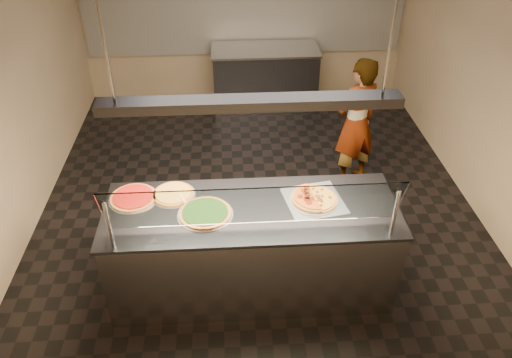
{
  "coord_description": "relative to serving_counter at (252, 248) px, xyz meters",
  "views": [
    {
      "loc": [
        -0.31,
        -4.66,
        3.64
      ],
      "look_at": [
        -0.08,
        -0.96,
        1.02
      ],
      "focal_mm": 35.0,
      "sensor_mm": 36.0,
      "label": 1
    }
  ],
  "objects": [
    {
      "name": "heat_lamp_housing",
      "position": [
        0.0,
        0.0,
        1.48
      ],
      "size": [
        2.3,
        0.18,
        0.08
      ],
      "primitive_type": "cube",
      "color": "#303035",
      "rests_on": "ceiling"
    },
    {
      "name": "ground",
      "position": [
        0.14,
        1.28,
        -0.48
      ],
      "size": [
        5.0,
        6.0,
        0.02
      ],
      "primitive_type": "cube",
      "color": "black",
      "rests_on": "ground"
    },
    {
      "name": "serving_counter",
      "position": [
        0.0,
        0.0,
        0.0
      ],
      "size": [
        2.57,
        0.94,
        0.93
      ],
      "color": "#B7B7BC",
      "rests_on": "ground"
    },
    {
      "name": "tile_band",
      "position": [
        0.14,
        4.26,
        0.83
      ],
      "size": [
        4.9,
        0.02,
        1.2
      ],
      "primitive_type": "cube",
      "color": "silver",
      "rests_on": "wall_back"
    },
    {
      "name": "lamp_rod_right",
      "position": [
        1.0,
        0.0,
        2.03
      ],
      "size": [
        0.02,
        0.02,
        1.01
      ],
      "primitive_type": "cylinder",
      "color": "#B7B7BC",
      "rests_on": "ceiling"
    },
    {
      "name": "pizza_spatula",
      "position": [
        -0.55,
        0.12,
        0.49
      ],
      "size": [
        0.25,
        0.21,
        0.02
      ],
      "color": "#B7B7BC",
      "rests_on": "pizza_spinach"
    },
    {
      "name": "prep_table",
      "position": [
        0.42,
        3.83,
        0.0
      ],
      "size": [
        1.62,
        0.74,
        0.93
      ],
      "color": "#303035",
      "rests_on": "ground"
    },
    {
      "name": "wall_back",
      "position": [
        0.14,
        4.29,
        1.03
      ],
      "size": [
        5.0,
        0.02,
        3.0
      ],
      "primitive_type": "cube",
      "color": "tan",
      "rests_on": "ground"
    },
    {
      "name": "half_pizza_pepperoni",
      "position": [
        0.47,
        0.09,
        0.5
      ],
      "size": [
        0.27,
        0.44,
        0.05
      ],
      "color": "brown",
      "rests_on": "perforated_tray"
    },
    {
      "name": "wall_right",
      "position": [
        2.65,
        1.28,
        1.03
      ],
      "size": [
        0.02,
        6.0,
        3.0
      ],
      "primitive_type": "cube",
      "color": "tan",
      "rests_on": "ground"
    },
    {
      "name": "pizza_tomato",
      "position": [
        -1.04,
        0.22,
        0.48
      ],
      "size": [
        0.44,
        0.44,
        0.03
      ],
      "color": "silver",
      "rests_on": "serving_counter"
    },
    {
      "name": "lamp_rod_left",
      "position": [
        -1.0,
        0.0,
        2.03
      ],
      "size": [
        0.02,
        0.02,
        1.01
      ],
      "primitive_type": "cylinder",
      "color": "#B7B7BC",
      "rests_on": "ceiling"
    },
    {
      "name": "pizza_cheese",
      "position": [
        -0.69,
        0.25,
        0.48
      ],
      "size": [
        0.4,
        0.4,
        0.03
      ],
      "color": "silver",
      "rests_on": "serving_counter"
    },
    {
      "name": "wall_front",
      "position": [
        0.14,
        -1.73,
        1.03
      ],
      "size": [
        5.0,
        0.02,
        3.0
      ],
      "primitive_type": "cube",
      "color": "tan",
      "rests_on": "ground"
    },
    {
      "name": "pizza_spinach",
      "position": [
        -0.4,
        -0.04,
        0.48
      ],
      "size": [
        0.48,
        0.48,
        0.03
      ],
      "color": "silver",
      "rests_on": "serving_counter"
    },
    {
      "name": "perforated_tray",
      "position": [
        0.56,
        0.09,
        0.47
      ],
      "size": [
        0.57,
        0.57,
        0.01
      ],
      "color": "silver",
      "rests_on": "serving_counter"
    },
    {
      "name": "wall_left",
      "position": [
        -2.37,
        1.28,
        1.03
      ],
      "size": [
        0.02,
        6.0,
        3.0
      ],
      "primitive_type": "cube",
      "color": "tan",
      "rests_on": "ground"
    },
    {
      "name": "worker",
      "position": [
        1.32,
        1.69,
        0.34
      ],
      "size": [
        0.7,
        0.61,
        1.61
      ],
      "primitive_type": "imported",
      "rotation": [
        0.0,
        0.0,
        3.62
      ],
      "color": "#3D3844",
      "rests_on": "ground"
    },
    {
      "name": "half_pizza_sausage",
      "position": [
        0.66,
        0.09,
        0.49
      ],
      "size": [
        0.27,
        0.44,
        0.04
      ],
      "color": "brown",
      "rests_on": "perforated_tray"
    },
    {
      "name": "sneeze_guard",
      "position": [
        0.0,
        -0.34,
        0.76
      ],
      "size": [
        2.33,
        0.18,
        0.54
      ],
      "color": "#B7B7BC",
      "rests_on": "serving_counter"
    }
  ]
}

